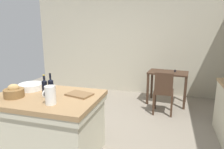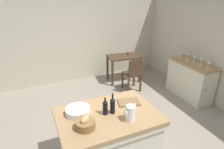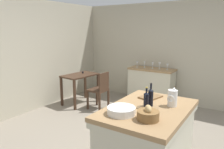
# 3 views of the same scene
# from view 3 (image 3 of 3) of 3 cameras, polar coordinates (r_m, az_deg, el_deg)

# --- Properties ---
(ground_plane) EXTENTS (6.76, 6.76, 0.00)m
(ground_plane) POSITION_cam_3_polar(r_m,az_deg,el_deg) (3.99, 2.18, -17.01)
(ground_plane) COLOR gray
(wall_back) EXTENTS (5.32, 0.12, 2.60)m
(wall_back) POSITION_cam_3_polar(r_m,az_deg,el_deg) (5.35, -22.46, 4.24)
(wall_back) COLOR #B2AA93
(wall_back) RESTS_ON ground
(wall_right) EXTENTS (0.12, 5.20, 2.60)m
(wall_right) POSITION_cam_3_polar(r_m,az_deg,el_deg) (5.92, 15.34, 5.36)
(wall_right) COLOR #B2AA93
(wall_right) RESTS_ON ground
(island_table) EXTENTS (1.44, 1.00, 0.89)m
(island_table) POSITION_cam_3_polar(r_m,az_deg,el_deg) (3.17, 9.18, -15.47)
(island_table) COLOR #99754C
(island_table) RESTS_ON ground
(side_cabinet) EXTENTS (0.52, 1.20, 0.91)m
(side_cabinet) POSITION_cam_3_polar(r_m,az_deg,el_deg) (5.88, 10.19, -2.78)
(side_cabinet) COLOR #99754C
(side_cabinet) RESTS_ON ground
(writing_desk) EXTENTS (0.95, 0.65, 0.83)m
(writing_desk) POSITION_cam_3_polar(r_m,az_deg,el_deg) (5.69, -8.32, -1.27)
(writing_desk) COLOR #3D281C
(writing_desk) RESTS_ON ground
(wooden_chair) EXTENTS (0.41, 0.41, 0.92)m
(wooden_chair) POSITION_cam_3_polar(r_m,az_deg,el_deg) (5.27, -3.17, -3.85)
(wooden_chair) COLOR #3D281C
(wooden_chair) RESTS_ON ground
(pitcher) EXTENTS (0.17, 0.13, 0.27)m
(pitcher) POSITION_cam_3_polar(r_m,az_deg,el_deg) (3.09, 15.47, -5.91)
(pitcher) COLOR white
(pitcher) RESTS_ON island_table
(wash_bowl) EXTENTS (0.36, 0.36, 0.09)m
(wash_bowl) POSITION_cam_3_polar(r_m,az_deg,el_deg) (2.74, 2.44, -9.37)
(wash_bowl) COLOR white
(wash_bowl) RESTS_ON island_table
(bread_basket) EXTENTS (0.26, 0.26, 0.18)m
(bread_basket) POSITION_cam_3_polar(r_m,az_deg,el_deg) (2.59, 9.38, -10.29)
(bread_basket) COLOR brown
(bread_basket) RESTS_ON island_table
(cutting_board) EXTENTS (0.38, 0.31, 0.02)m
(cutting_board) POSITION_cam_3_polar(r_m,az_deg,el_deg) (3.42, 10.00, -5.76)
(cutting_board) COLOR brown
(cutting_board) RESTS_ON island_table
(wine_bottle_dark) EXTENTS (0.07, 0.07, 0.32)m
(wine_bottle_dark) POSITION_cam_3_polar(r_m,az_deg,el_deg) (3.03, 10.03, -5.75)
(wine_bottle_dark) COLOR black
(wine_bottle_dark) RESTS_ON island_table
(wine_bottle_amber) EXTENTS (0.07, 0.07, 0.29)m
(wine_bottle_amber) POSITION_cam_3_polar(r_m,az_deg,el_deg) (2.95, 8.93, -6.48)
(wine_bottle_amber) COLOR black
(wine_bottle_amber) RESTS_ON island_table
(wine_glass_far_left) EXTENTS (0.07, 0.07, 0.15)m
(wine_glass_far_left) POSITION_cam_3_polar(r_m,az_deg,el_deg) (5.65, 14.26, 2.23)
(wine_glass_far_left) COLOR white
(wine_glass_far_left) RESTS_ON side_cabinet
(wine_glass_left) EXTENTS (0.07, 0.07, 0.18)m
(wine_glass_left) POSITION_cam_3_polar(r_m,az_deg,el_deg) (5.72, 12.29, 2.63)
(wine_glass_left) COLOR white
(wine_glass_left) RESTS_ON side_cabinet
(wine_glass_middle) EXTENTS (0.07, 0.07, 0.17)m
(wine_glass_middle) POSITION_cam_3_polar(r_m,az_deg,el_deg) (5.76, 10.56, 2.70)
(wine_glass_middle) COLOR white
(wine_glass_middle) RESTS_ON side_cabinet
(wine_glass_right) EXTENTS (0.07, 0.07, 0.17)m
(wine_glass_right) POSITION_cam_3_polar(r_m,az_deg,el_deg) (5.86, 8.52, 2.94)
(wine_glass_right) COLOR white
(wine_glass_right) RESTS_ON side_cabinet
(wine_glass_far_right) EXTENTS (0.07, 0.07, 0.15)m
(wine_glass_far_right) POSITION_cam_3_polar(r_m,az_deg,el_deg) (5.91, 6.56, 2.94)
(wine_glass_far_right) COLOR white
(wine_glass_far_right) RESTS_ON side_cabinet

